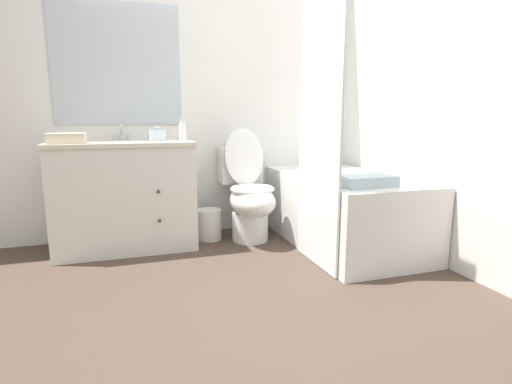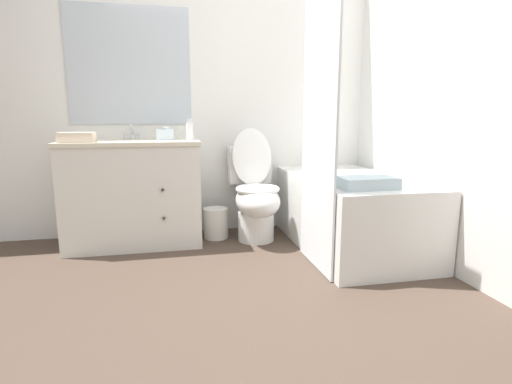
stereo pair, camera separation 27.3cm
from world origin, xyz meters
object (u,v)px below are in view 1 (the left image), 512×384
object	(u,v)px
vanity_cabinet	(125,194)
soap_dispenser	(183,131)
toilet	(249,196)
bath_towel_folded	(366,181)
wastebasket	(209,224)
sink_faucet	(122,136)
bathtub	(343,210)
hand_towel_folded	(66,138)
tissue_box	(157,135)

from	to	relation	value
vanity_cabinet	soap_dispenser	xyz separation A→B (m)	(0.45, -0.02, 0.47)
toilet	bath_towel_folded	size ratio (longest dim) A/B	2.53
toilet	wastebasket	size ratio (longest dim) A/B	3.61
sink_faucet	toilet	bearing A→B (deg)	-16.13
bathtub	hand_towel_folded	bearing A→B (deg)	171.50
sink_faucet	tissue_box	bearing A→B (deg)	-27.97
sink_faucet	bathtub	distance (m)	1.84
tissue_box	hand_towel_folded	size ratio (longest dim) A/B	0.56
wastebasket	bath_towel_folded	bearing A→B (deg)	-47.10
vanity_cabinet	hand_towel_folded	world-z (taller)	hand_towel_folded
bathtub	wastebasket	xyz separation A→B (m)	(-0.99, 0.45, -0.15)
sink_faucet	bath_towel_folded	bearing A→B (deg)	-36.30
tissue_box	sink_faucet	bearing A→B (deg)	152.03
wastebasket	hand_towel_folded	bearing A→B (deg)	-171.31
soap_dispenser	bath_towel_folded	distance (m)	1.43
soap_dispenser	hand_towel_folded	xyz separation A→B (m)	(-0.81, -0.12, -0.04)
hand_towel_folded	bathtub	bearing A→B (deg)	-8.50
sink_faucet	soap_dispenser	world-z (taller)	soap_dispenser
bathtub	hand_towel_folded	size ratio (longest dim) A/B	5.89
sink_faucet	bath_towel_folded	xyz separation A→B (m)	(1.51, -1.11, -0.27)
hand_towel_folded	vanity_cabinet	bearing A→B (deg)	21.98
bathtub	tissue_box	bearing A→B (deg)	160.37
sink_faucet	soap_dispenser	size ratio (longest dim) A/B	0.86
tissue_box	hand_towel_folded	distance (m)	0.65
hand_towel_folded	bath_towel_folded	xyz separation A→B (m)	(1.87, -0.78, -0.27)
toilet	hand_towel_folded	size ratio (longest dim) A/B	3.78
bathtub	bath_towel_folded	size ratio (longest dim) A/B	3.94
wastebasket	bath_towel_folded	xyz separation A→B (m)	(0.87, -0.93, 0.46)
vanity_cabinet	bath_towel_folded	world-z (taller)	vanity_cabinet
wastebasket	tissue_box	distance (m)	0.83
sink_faucet	bathtub	size ratio (longest dim) A/B	0.10
bath_towel_folded	tissue_box	bearing A→B (deg)	142.16
sink_faucet	toilet	world-z (taller)	sink_faucet
toilet	sink_faucet	bearing A→B (deg)	163.87
bathtub	wastebasket	world-z (taller)	bathtub
tissue_box	vanity_cabinet	bearing A→B (deg)	-169.50
bathtub	toilet	bearing A→B (deg)	152.51
vanity_cabinet	bathtub	distance (m)	1.70
tissue_box	bath_towel_folded	world-z (taller)	tissue_box
toilet	tissue_box	bearing A→B (deg)	168.72
soap_dispenser	vanity_cabinet	bearing A→B (deg)	177.43
vanity_cabinet	sink_faucet	distance (m)	0.47
bath_towel_folded	soap_dispenser	bearing A→B (deg)	139.57
vanity_cabinet	bath_towel_folded	xyz separation A→B (m)	(1.51, -0.92, 0.17)
vanity_cabinet	wastebasket	distance (m)	0.71
vanity_cabinet	soap_dispenser	bearing A→B (deg)	-2.57
vanity_cabinet	tissue_box	world-z (taller)	tissue_box
toilet	vanity_cabinet	bearing A→B (deg)	174.55
wastebasket	hand_towel_folded	world-z (taller)	hand_towel_folded
wastebasket	bathtub	bearing A→B (deg)	-24.50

